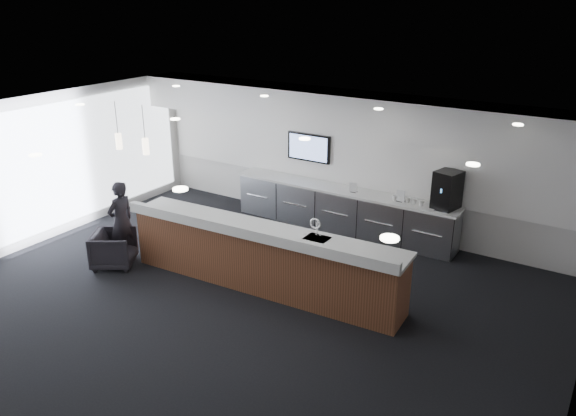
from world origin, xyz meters
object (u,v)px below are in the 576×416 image
Objects in this scene: service_counter at (262,257)px; lounge_guest at (121,221)px; coffee_machine at (447,190)px; armchair at (114,249)px.

lounge_guest reaches higher than service_counter.
lounge_guest is (-5.13, -3.56, -0.54)m from coffee_machine.
coffee_machine is at bearing 51.41° from service_counter.
service_counter is 3.31× the size of lounge_guest.
coffee_machine reaches higher than service_counter.
armchair is (-5.04, -3.88, -0.97)m from coffee_machine.
service_counter is at bearing -106.99° from armchair.
service_counter is 6.84× the size of armchair.
coffee_machine is at bearing 125.80° from lounge_guest.
service_counter is 2.96m from armchair.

